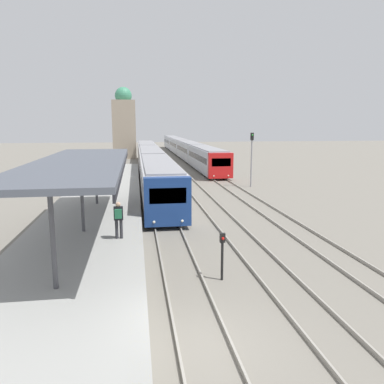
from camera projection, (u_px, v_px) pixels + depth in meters
ground_plane at (203, 344)px, 10.14m from camera, size 240.00×240.00×0.00m
track_platform_line at (203, 342)px, 10.13m from camera, size 1.51×120.00×0.15m
track_middle_line at (327, 331)px, 10.65m from camera, size 1.51×120.00×0.15m
station_platform at (39, 343)px, 9.45m from camera, size 5.55×80.00×0.86m
platform_canopy at (81, 163)px, 17.28m from camera, size 4.00×16.01×3.40m
person_on_platform at (118, 217)px, 16.51m from camera, size 0.40×0.40×1.66m
train_near at (151, 161)px, 43.47m from camera, size 2.65×47.02×3.13m
train_far at (184, 147)px, 69.37m from camera, size 2.64×62.02×3.07m
signal_post_near at (222, 251)px, 14.15m from camera, size 0.20×0.22×1.86m
signal_mast_far at (252, 153)px, 35.35m from camera, size 0.28×0.29×5.13m
distant_domed_building at (124, 125)px, 66.04m from camera, size 4.00×4.00×12.34m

